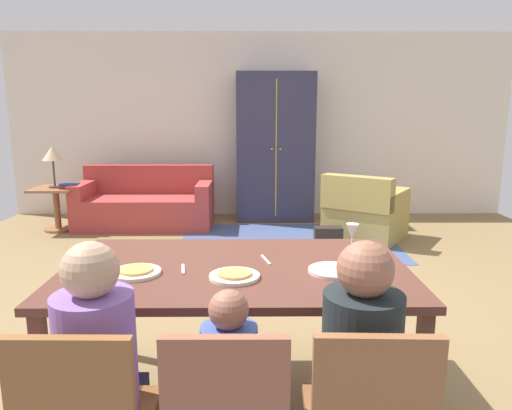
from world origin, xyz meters
The scene contains 23 objects.
ground_plane centered at (0.00, 0.41, -0.01)m, with size 7.48×6.03×0.02m, color olive.
back_wall centered at (0.00, 3.48, 1.35)m, with size 7.48×0.10×2.70m, color silver.
dining_table centered at (-0.20, -1.32, 0.70)m, with size 1.81×1.07×0.76m.
plate_near_man centered at (-0.70, -1.44, 0.77)m, with size 0.25×0.25×0.02m, color white.
pizza_near_man centered at (-0.70, -1.44, 0.78)m, with size 0.17×0.17×0.01m, color gold.
plate_near_child centered at (-0.20, -1.50, 0.77)m, with size 0.25×0.25×0.02m, color white.
pizza_near_child centered at (-0.20, -1.50, 0.78)m, with size 0.17×0.17×0.01m, color #DC924E.
plate_near_woman centered at (0.30, -1.42, 0.77)m, with size 0.25×0.25×0.02m, color silver.
wine_glass centered at (0.46, -1.14, 0.89)m, with size 0.07×0.07×0.19m.
fork centered at (-0.47, -1.37, 0.76)m, with size 0.02×0.15×0.01m, color silver.
knife centered at (-0.03, -1.22, 0.76)m, with size 0.01×0.17×0.01m, color silver.
person_man centered at (-0.69, -2.04, 0.51)m, with size 0.30×0.40×1.11m.
person_child centered at (-0.20, -2.04, 0.43)m, with size 0.22×0.29×0.92m.
person_woman centered at (0.30, -2.04, 0.51)m, with size 0.30×0.40×1.11m.
area_rug centered at (0.32, 1.82, 0.00)m, with size 2.60×1.80×0.01m, color #41517E.
couch centered at (-1.57, 2.68, 0.30)m, with size 1.82×0.86×0.82m.
armchair centered at (1.29, 1.98, 0.32)m, with size 1.18×1.19×0.82m.
armoire centered at (0.22, 3.09, 1.05)m, with size 1.10×0.59×2.10m.
side_table centered at (-2.70, 2.42, 0.38)m, with size 0.56×0.56×0.58m.
table_lamp centered at (-2.70, 2.42, 1.01)m, with size 0.26×0.26×0.54m.
book_lower centered at (-2.53, 2.40, 0.59)m, with size 0.22×0.16×0.03m, color #A22539.
book_upper centered at (-2.52, 2.44, 0.62)m, with size 0.22×0.16×0.03m, color #345887.
handbag centered at (0.77, 1.52, 0.13)m, with size 0.32×0.16×0.26m, color #2B231F.
Camera 1 is at (-0.11, -3.68, 1.57)m, focal length 32.85 mm.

